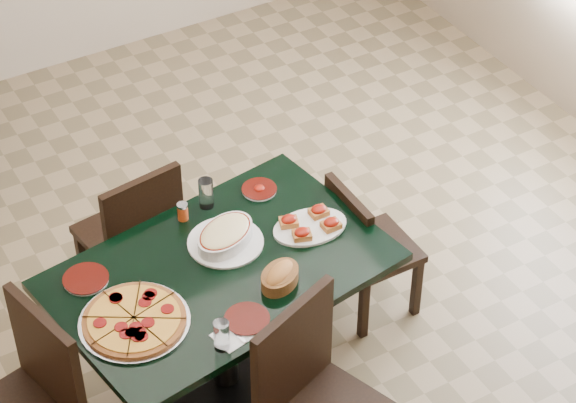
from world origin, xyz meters
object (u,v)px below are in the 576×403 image
chair_left (30,399)px  chair_right (363,245)px  chair_far (135,232)px  pepperoni_pizza (134,320)px  bread_basket (280,276)px  bruschetta_platter (310,224)px  lasagna_casserole (225,236)px  chair_near (315,397)px  main_table (221,297)px

chair_left → chair_right: bearing=82.7°
chair_far → chair_left: bearing=36.0°
chair_far → chair_right: bearing=141.0°
pepperoni_pizza → bread_basket: 0.64m
pepperoni_pizza → bruschetta_platter: bearing=8.9°
pepperoni_pizza → bruschetta_platter: bruschetta_platter is taller
chair_far → pepperoni_pizza: size_ratio=1.94×
chair_left → bruschetta_platter: chair_left is taller
pepperoni_pizza → lasagna_casserole: bearing=24.0°
chair_left → bread_basket: 1.14m
pepperoni_pizza → bruschetta_platter: 0.93m
lasagna_casserole → chair_near: bearing=-117.2°
bread_basket → bruschetta_platter: (0.29, 0.24, -0.02)m
chair_right → bruschetta_platter: size_ratio=2.17×
main_table → chair_left: chair_left is taller
chair_right → bruschetta_platter: bearing=100.5°
chair_right → bread_basket: bearing=115.6°
chair_near → bruschetta_platter: 0.84m
main_table → pepperoni_pizza: (-0.45, -0.12, 0.20)m
bread_basket → main_table: bearing=99.4°
chair_left → pepperoni_pizza: (0.48, -0.01, 0.22)m
bread_basket → bruschetta_platter: 0.38m
lasagna_casserole → bread_basket: 0.35m
bruschetta_platter → chair_right: bearing=15.4°
chair_near → chair_right: 1.08m
chair_far → bread_basket: 0.97m
chair_left → bread_basket: chair_left is taller
chair_left → lasagna_casserole: 1.08m
chair_far → chair_left: size_ratio=0.92×
main_table → pepperoni_pizza: size_ratio=3.37×
lasagna_casserole → bread_basket: same height
chair_far → bruschetta_platter: 0.91m
chair_far → pepperoni_pizza: bearing=59.7°
chair_far → chair_near: bearing=90.8°
chair_right → pepperoni_pizza: bearing=99.5°
chair_right → lasagna_casserole: 0.80m
main_table → lasagna_casserole: 0.28m
main_table → chair_left: 0.94m
main_table → chair_right: chair_right is taller
chair_far → bruschetta_platter: size_ratio=2.43×
chair_right → bread_basket: bread_basket is taller
chair_left → lasagna_casserole: bearing=89.1°
chair_far → bread_basket: size_ratio=3.59×
chair_left → bread_basket: bearing=71.0°
chair_far → chair_near: size_ratio=0.90×
chair_near → bruschetta_platter: bearing=40.6°
bruschetta_platter → main_table: bearing=-171.7°
chair_far → lasagna_casserole: (0.22, -0.54, 0.30)m
chair_left → bruschetta_platter: 1.43m
main_table → chair_near: chair_near is taller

